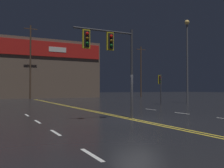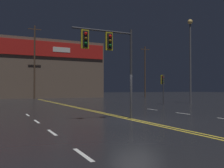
% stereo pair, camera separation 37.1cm
% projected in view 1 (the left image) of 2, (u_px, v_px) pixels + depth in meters
% --- Properties ---
extents(ground_plane, '(200.00, 200.00, 0.00)m').
position_uv_depth(ground_plane, '(137.00, 120.00, 13.37)').
color(ground_plane, black).
extents(road_markings, '(14.44, 60.00, 0.01)m').
position_uv_depth(road_markings, '(165.00, 122.00, 12.75)').
color(road_markings, gold).
rests_on(road_markings, ground).
extents(traffic_signal_median, '(3.56, 0.36, 5.08)m').
position_uv_depth(traffic_signal_median, '(109.00, 49.00, 13.57)').
color(traffic_signal_median, '#38383D').
rests_on(traffic_signal_median, ground).
extents(traffic_signal_corner_northeast, '(0.42, 0.36, 3.21)m').
position_uv_depth(traffic_signal_corner_northeast, '(160.00, 83.00, 27.31)').
color(traffic_signal_corner_northeast, '#38383D').
rests_on(traffic_signal_corner_northeast, ground).
extents(streetlight_median_approach, '(0.56, 0.56, 9.80)m').
position_uv_depth(streetlight_median_approach, '(187.00, 50.00, 29.22)').
color(streetlight_median_approach, '#59595E').
rests_on(streetlight_median_approach, ground).
extents(building_backdrop, '(26.37, 10.23, 10.80)m').
position_uv_depth(building_backdrop, '(27.00, 70.00, 48.06)').
color(building_backdrop, brown).
rests_on(building_backdrop, ground).
extents(utility_pole_row, '(46.63, 0.26, 12.39)m').
position_uv_depth(utility_pole_row, '(26.00, 63.00, 41.41)').
color(utility_pole_row, '#4C3828').
rests_on(utility_pole_row, ground).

